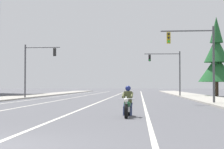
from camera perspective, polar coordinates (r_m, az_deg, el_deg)
lane_stripe_center at (r=53.98m, az=0.30°, el=-3.26°), size 0.16×100.00×0.01m
lane_stripe_left at (r=54.46m, az=-4.38°, el=-3.24°), size 0.16×100.00×0.01m
lane_stripe_right at (r=53.86m, az=4.53°, el=-3.26°), size 0.16×100.00×0.01m
lane_stripe_far_left at (r=55.02m, az=-7.64°, el=-3.22°), size 0.16×100.00×0.01m
sidewalk_kerb_right at (r=49.42m, az=12.77°, el=-3.28°), size 4.40×110.00×0.14m
sidewalk_kerb_left at (r=51.10m, az=-12.91°, el=-3.23°), size 4.40×110.00×0.14m
motorcycle_with_rider at (r=17.74m, az=2.36°, el=-4.50°), size 0.70×2.19×1.46m
traffic_signal_near_right at (r=31.01m, az=12.85°, el=3.15°), size 4.25×0.37×6.20m
traffic_signal_near_left at (r=44.31m, az=-11.48°, el=1.67°), size 4.15×0.37×6.20m
traffic_signal_mid_right at (r=52.55m, az=8.63°, el=1.18°), size 4.93×0.48×6.20m
conifer_tree_right_verge_far at (r=53.26m, az=15.43°, el=2.12°), size 4.92×4.92×10.84m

